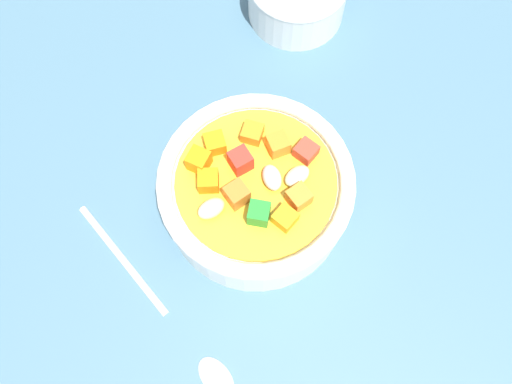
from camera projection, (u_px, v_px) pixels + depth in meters
The scene contains 3 objects.
ground_plane at pixel (256, 208), 49.75cm from camera, with size 140.00×140.00×2.00cm, color #42667A.
soup_bowl_main at pixel (256, 191), 45.75cm from camera, with size 16.12×16.12×7.30cm.
spoon at pixel (177, 328), 44.50cm from camera, with size 13.45×17.50×0.93cm.
Camera 1 is at (1.24, 16.51, 45.94)cm, focal length 38.30 mm.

